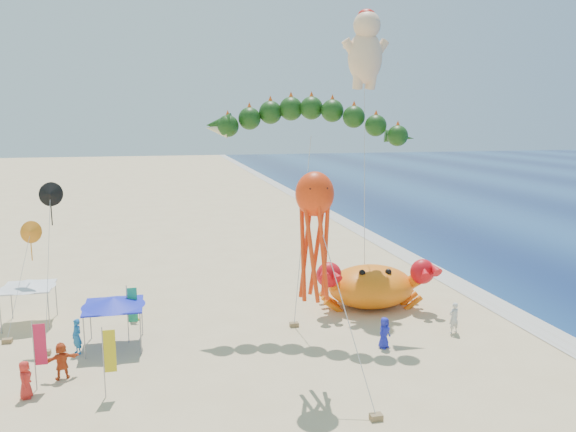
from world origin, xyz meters
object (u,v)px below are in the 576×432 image
(cherub_kite, at_px, (366,48))
(octopus_kite, at_px, (315,227))
(canopy_blue, at_px, (113,302))
(canopy_white, at_px, (28,284))
(dragon_kite, at_px, (308,126))
(crab_inflatable, at_px, (372,285))

(cherub_kite, xyz_separation_m, octopus_kite, (-6.96, -12.59, -9.29))
(canopy_blue, height_order, canopy_white, same)
(dragon_kite, xyz_separation_m, canopy_white, (-16.02, 3.16, -9.07))
(canopy_blue, bearing_deg, dragon_kite, 7.30)
(crab_inflatable, xyz_separation_m, canopy_white, (-20.68, 1.69, 0.99))
(cherub_kite, distance_m, octopus_kite, 17.12)
(crab_inflatable, distance_m, dragon_kite, 11.18)
(octopus_kite, distance_m, canopy_white, 18.51)
(crab_inflatable, distance_m, canopy_blue, 15.87)
(canopy_white, bearing_deg, dragon_kite, -11.16)
(dragon_kite, bearing_deg, cherub_kite, 43.74)
(crab_inflatable, xyz_separation_m, canopy_blue, (-15.58, -2.87, 0.99))
(dragon_kite, height_order, canopy_blue, dragon_kite)
(cherub_kite, height_order, octopus_kite, cherub_kite)
(canopy_white, bearing_deg, cherub_kite, 4.95)
(octopus_kite, relative_size, canopy_blue, 2.96)
(dragon_kite, bearing_deg, canopy_white, 168.84)
(cherub_kite, bearing_deg, crab_inflatable, -99.12)
(canopy_blue, bearing_deg, octopus_kite, -33.99)
(octopus_kite, bearing_deg, dragon_kite, 77.16)
(canopy_white, bearing_deg, crab_inflatable, -4.68)
(crab_inflatable, relative_size, canopy_blue, 2.30)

